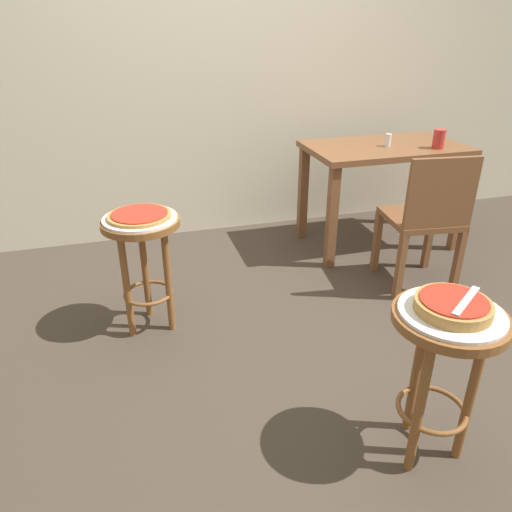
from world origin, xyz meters
TOP-DOWN VIEW (x-y plane):
  - ground_plane at (0.00, 0.00)m, footprint 6.00×6.00m
  - back_wall at (0.00, 1.65)m, footprint 6.00×0.10m
  - stool_foreground at (0.27, -0.79)m, footprint 0.39×0.39m
  - serving_plate_foreground at (0.27, -0.79)m, footprint 0.35×0.35m
  - pizza_foreground at (0.27, -0.79)m, footprint 0.25×0.25m
  - stool_middle at (-0.67, 0.37)m, footprint 0.39×0.39m
  - serving_plate_middle at (-0.67, 0.37)m, footprint 0.36×0.36m
  - pizza_middle at (-0.67, 0.37)m, footprint 0.31×0.31m
  - dining_table at (1.04, 1.01)m, footprint 1.07×0.62m
  - cup_near_edge at (1.33, 0.84)m, footprint 0.08×0.08m
  - condiment_shaker at (1.03, 0.98)m, footprint 0.04×0.04m
  - wooden_chair at (0.96, 0.34)m, footprint 0.45×0.45m
  - pizza_server_knife at (0.30, -0.81)m, footprint 0.19×0.15m

SIDE VIEW (x-z plane):
  - ground_plane at x=0.00m, z-range 0.00..0.00m
  - stool_foreground at x=0.27m, z-range 0.15..0.78m
  - stool_middle at x=-0.67m, z-range 0.15..0.78m
  - wooden_chair at x=0.96m, z-range 0.04..0.89m
  - dining_table at x=1.04m, z-range 0.25..0.98m
  - serving_plate_foreground at x=0.27m, z-range 0.63..0.64m
  - serving_plate_middle at x=-0.67m, z-range 0.63..0.64m
  - pizza_middle at x=-0.67m, z-range 0.64..0.66m
  - pizza_foreground at x=0.27m, z-range 0.64..0.68m
  - pizza_server_knife at x=0.30m, z-range 0.68..0.69m
  - condiment_shaker at x=1.03m, z-range 0.73..0.81m
  - cup_near_edge at x=1.33m, z-range 0.73..0.85m
  - back_wall at x=0.00m, z-range 0.00..3.00m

